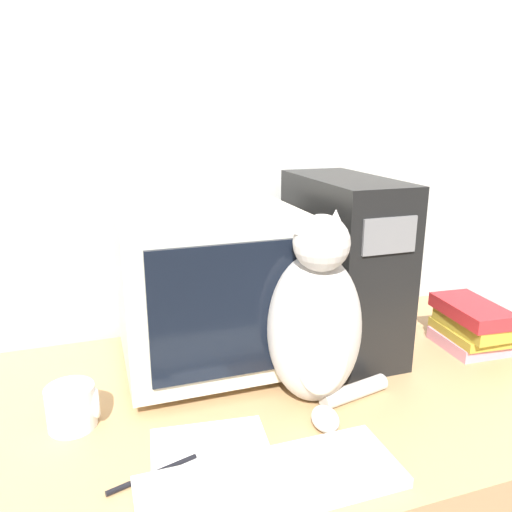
% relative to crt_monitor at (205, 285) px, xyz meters
% --- Properties ---
extents(wall_back, '(7.00, 0.05, 2.50)m').
position_rel_crt_monitor_xyz_m(wall_back, '(0.11, 0.28, 0.30)').
color(wall_back, silver).
rests_on(wall_back, ground_plane).
extents(crt_monitor, '(0.38, 0.38, 0.38)m').
position_rel_crt_monitor_xyz_m(crt_monitor, '(0.00, 0.00, 0.00)').
color(crt_monitor, beige).
rests_on(crt_monitor, desk).
extents(computer_tower, '(0.18, 0.39, 0.43)m').
position_rel_crt_monitor_xyz_m(computer_tower, '(0.35, -0.00, 0.02)').
color(computer_tower, black).
rests_on(computer_tower, desk).
extents(keyboard, '(0.43, 0.15, 0.02)m').
position_rel_crt_monitor_xyz_m(keyboard, '(0.00, -0.44, -0.19)').
color(keyboard, silver).
rests_on(keyboard, desk).
extents(cat, '(0.27, 0.25, 0.41)m').
position_rel_crt_monitor_xyz_m(cat, '(0.17, -0.23, -0.02)').
color(cat, silver).
rests_on(cat, desk).
extents(book_stack, '(0.15, 0.21, 0.12)m').
position_rel_crt_monitor_xyz_m(book_stack, '(0.65, -0.14, -0.14)').
color(book_stack, pink).
rests_on(book_stack, desk).
extents(pen, '(0.15, 0.05, 0.01)m').
position_rel_crt_monitor_xyz_m(pen, '(-0.18, -0.35, -0.19)').
color(pen, black).
rests_on(pen, desk).
extents(paper_sheet, '(0.24, 0.32, 0.00)m').
position_rel_crt_monitor_xyz_m(paper_sheet, '(-0.08, -0.39, -0.20)').
color(paper_sheet, white).
rests_on(paper_sheet, desk).
extents(mug, '(0.10, 0.09, 0.08)m').
position_rel_crt_monitor_xyz_m(mug, '(-0.30, -0.16, -0.16)').
color(mug, white).
rests_on(mug, desk).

